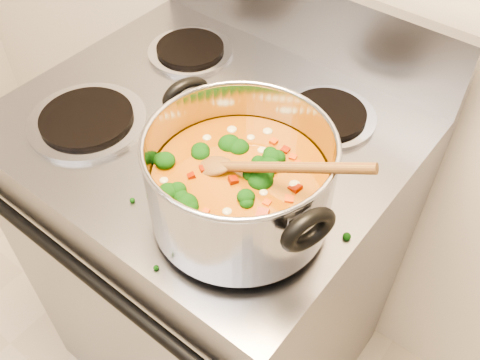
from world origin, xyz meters
name	(u,v)px	position (x,y,z in m)	size (l,w,h in m)	color
electric_range	(216,258)	(-0.04, 1.16, 0.47)	(0.72, 0.66, 1.08)	gray
stockpot	(240,182)	(0.15, 1.01, 1.00)	(0.33, 0.27, 0.16)	#A4A4AC
wooden_spoon	(249,167)	(0.16, 1.02, 1.04)	(0.26, 0.10, 0.12)	brown
cooktop_crumbs	(196,197)	(0.07, 1.00, 0.92)	(0.38, 0.29, 0.01)	black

